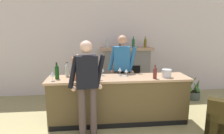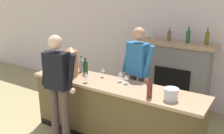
# 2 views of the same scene
# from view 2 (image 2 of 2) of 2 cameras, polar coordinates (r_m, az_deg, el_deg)

# --- Properties ---
(wall_back_panel) EXTENTS (12.00, 0.07, 2.75)m
(wall_back_panel) POSITION_cam_2_polar(r_m,az_deg,el_deg) (5.49, 10.60, 6.34)
(wall_back_panel) COLOR silver
(wall_back_panel) RESTS_ON ground_plane
(bar_counter) EXTENTS (2.90, 0.65, 0.97)m
(bar_counter) POSITION_cam_2_polar(r_m,az_deg,el_deg) (4.10, 0.22, -10.17)
(bar_counter) COLOR brown
(bar_counter) RESTS_ON ground_plane
(fireplace_stone) EXTENTS (1.46, 0.52, 1.72)m
(fireplace_stone) POSITION_cam_2_polar(r_m,az_deg,el_deg) (5.24, 14.29, -1.83)
(fireplace_stone) COLOR gray
(fireplace_stone) RESTS_ON ground_plane
(person_customer) EXTENTS (0.65, 0.34, 1.76)m
(person_customer) POSITION_cam_2_polar(r_m,az_deg,el_deg) (3.87, -12.17, -4.31)
(person_customer) COLOR #4A3A36
(person_customer) RESTS_ON ground_plane
(person_bartender) EXTENTS (0.64, 0.37, 1.80)m
(person_bartender) POSITION_cam_2_polar(r_m,az_deg,el_deg) (4.26, 5.83, -1.68)
(person_bartender) COLOR brown
(person_bartender) RESTS_ON ground_plane
(copper_dispenser) EXTENTS (0.23, 0.26, 0.49)m
(copper_dispenser) POSITION_cam_2_polar(r_m,az_deg,el_deg) (4.27, -9.33, 1.30)
(copper_dispenser) COLOR #BD6B3D
(copper_dispenser) RESTS_ON bar_counter
(ice_bucket_steel) EXTENTS (0.20, 0.20, 0.16)m
(ice_bucket_steel) POSITION_cam_2_polar(r_m,az_deg,el_deg) (3.40, 13.35, -6.05)
(ice_bucket_steel) COLOR silver
(ice_bucket_steel) RESTS_ON bar_counter
(wine_bottle_chardonnay_pale) EXTENTS (0.08, 0.08, 0.30)m
(wine_bottle_chardonnay_pale) POSITION_cam_2_polar(r_m,az_deg,el_deg) (4.60, -9.67, 0.97)
(wine_bottle_chardonnay_pale) COLOR #A6BDB9
(wine_bottle_chardonnay_pale) RESTS_ON bar_counter
(wine_bottle_cabernet_heavy) EXTENTS (0.08, 0.08, 0.33)m
(wine_bottle_cabernet_heavy) POSITION_cam_2_polar(r_m,az_deg,el_deg) (4.61, -12.68, 0.96)
(wine_bottle_cabernet_heavy) COLOR #113F13
(wine_bottle_cabernet_heavy) RESTS_ON bar_counter
(wine_bottle_burgundy_dark) EXTENTS (0.08, 0.08, 0.28)m
(wine_bottle_burgundy_dark) POSITION_cam_2_polar(r_m,az_deg,el_deg) (3.40, 8.59, -4.97)
(wine_bottle_burgundy_dark) COLOR maroon
(wine_bottle_burgundy_dark) RESTS_ON bar_counter
(wine_bottle_rose_blush) EXTENTS (0.08, 0.08, 0.28)m
(wine_bottle_rose_blush) POSITION_cam_2_polar(r_m,az_deg,el_deg) (4.34, -6.07, 0.06)
(wine_bottle_rose_blush) COLOR #19451B
(wine_bottle_rose_blush) RESTS_ON bar_counter
(wine_bottle_merlot_tall) EXTENTS (0.08, 0.08, 0.29)m
(wine_bottle_merlot_tall) POSITION_cam_2_polar(r_m,az_deg,el_deg) (4.47, -7.07, 0.54)
(wine_bottle_merlot_tall) COLOR #9DAAC2
(wine_bottle_merlot_tall) RESTS_ON bar_counter
(wine_glass_by_dispenser) EXTENTS (0.07, 0.07, 0.15)m
(wine_glass_by_dispenser) POSITION_cam_2_polar(r_m,az_deg,el_deg) (3.87, 3.27, -2.40)
(wine_glass_by_dispenser) COLOR silver
(wine_glass_by_dispenser) RESTS_ON bar_counter
(wine_glass_back_row) EXTENTS (0.07, 0.07, 0.17)m
(wine_glass_back_row) POSITION_cam_2_polar(r_m,az_deg,el_deg) (4.17, -2.17, -0.70)
(wine_glass_back_row) COLOR silver
(wine_glass_back_row) RESTS_ON bar_counter
(wine_glass_front_left) EXTENTS (0.08, 0.08, 0.18)m
(wine_glass_front_left) POSITION_cam_2_polar(r_m,az_deg,el_deg) (4.55, -14.62, 0.40)
(wine_glass_front_left) COLOR silver
(wine_glass_front_left) RESTS_ON bar_counter
(wine_glass_mid_counter) EXTENTS (0.07, 0.07, 0.18)m
(wine_glass_mid_counter) POSITION_cam_2_polar(r_m,az_deg,el_deg) (3.95, 1.91, -1.55)
(wine_glass_mid_counter) COLOR silver
(wine_glass_mid_counter) RESTS_ON bar_counter
(wine_glass_near_bucket) EXTENTS (0.08, 0.08, 0.18)m
(wine_glass_near_bucket) POSITION_cam_2_polar(r_m,az_deg,el_deg) (3.93, -6.02, -1.72)
(wine_glass_near_bucket) COLOR silver
(wine_glass_near_bucket) RESTS_ON bar_counter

